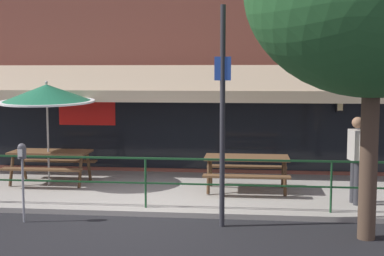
{
  "coord_description": "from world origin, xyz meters",
  "views": [
    {
      "loc": [
        1.93,
        -9.52,
        2.66
      ],
      "look_at": [
        0.75,
        1.6,
        1.5
      ],
      "focal_mm": 50.0,
      "sensor_mm": 36.0,
      "label": 1
    }
  ],
  "objects_px": {
    "patio_umbrella_left": "(47,94)",
    "pedestrian_walking": "(357,155)",
    "parking_meter_near": "(22,159)",
    "picnic_table_left": "(51,158)",
    "street_sign_pole": "(222,114)",
    "picnic_table_centre": "(247,164)"
  },
  "relations": [
    {
      "from": "picnic_table_centre",
      "to": "parking_meter_near",
      "type": "relative_size",
      "value": 1.27
    },
    {
      "from": "picnic_table_left",
      "to": "parking_meter_near",
      "type": "bearing_deg",
      "value": -78.79
    },
    {
      "from": "picnic_table_centre",
      "to": "street_sign_pole",
      "type": "bearing_deg",
      "value": -99.92
    },
    {
      "from": "parking_meter_near",
      "to": "street_sign_pole",
      "type": "relative_size",
      "value": 0.37
    },
    {
      "from": "patio_umbrella_left",
      "to": "street_sign_pole",
      "type": "bearing_deg",
      "value": -32.05
    },
    {
      "from": "picnic_table_left",
      "to": "pedestrian_walking",
      "type": "relative_size",
      "value": 1.05
    },
    {
      "from": "patio_umbrella_left",
      "to": "pedestrian_walking",
      "type": "height_order",
      "value": "patio_umbrella_left"
    },
    {
      "from": "patio_umbrella_left",
      "to": "pedestrian_walking",
      "type": "xyz_separation_m",
      "value": [
        6.63,
        -1.07,
        -1.12
      ]
    },
    {
      "from": "patio_umbrella_left",
      "to": "pedestrian_walking",
      "type": "relative_size",
      "value": 1.39
    },
    {
      "from": "picnic_table_centre",
      "to": "patio_umbrella_left",
      "type": "bearing_deg",
      "value": 177.49
    },
    {
      "from": "picnic_table_left",
      "to": "parking_meter_near",
      "type": "relative_size",
      "value": 1.27
    },
    {
      "from": "pedestrian_walking",
      "to": "street_sign_pole",
      "type": "height_order",
      "value": "street_sign_pole"
    },
    {
      "from": "picnic_table_left",
      "to": "patio_umbrella_left",
      "type": "distance_m",
      "value": 1.48
    },
    {
      "from": "picnic_table_centre",
      "to": "pedestrian_walking",
      "type": "bearing_deg",
      "value": -22.38
    },
    {
      "from": "pedestrian_walking",
      "to": "parking_meter_near",
      "type": "xyz_separation_m",
      "value": [
        -6.07,
        -1.6,
        0.09
      ]
    },
    {
      "from": "picnic_table_left",
      "to": "pedestrian_walking",
      "type": "distance_m",
      "value": 6.75
    },
    {
      "from": "patio_umbrella_left",
      "to": "pedestrian_walking",
      "type": "bearing_deg",
      "value": -9.2
    },
    {
      "from": "pedestrian_walking",
      "to": "picnic_table_left",
      "type": "bearing_deg",
      "value": 169.68
    },
    {
      "from": "picnic_table_left",
      "to": "parking_meter_near",
      "type": "distance_m",
      "value": 2.89
    },
    {
      "from": "patio_umbrella_left",
      "to": "parking_meter_near",
      "type": "relative_size",
      "value": 1.67
    },
    {
      "from": "patio_umbrella_left",
      "to": "parking_meter_near",
      "type": "xyz_separation_m",
      "value": [
        0.56,
        -2.67,
        -1.03
      ]
    },
    {
      "from": "picnic_table_left",
      "to": "street_sign_pole",
      "type": "bearing_deg",
      "value": -33.37
    }
  ]
}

